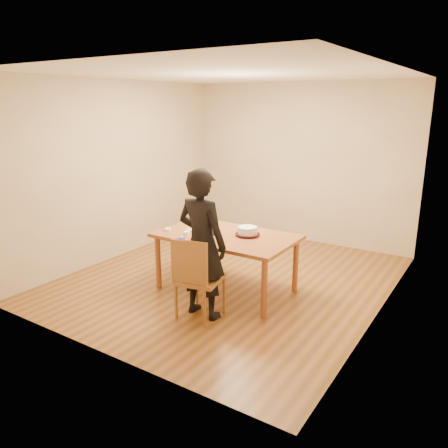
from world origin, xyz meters
The scene contains 16 objects.
room_shell centered at (0.00, 0.34, 1.35)m, with size 4.00×4.50×2.70m.
dining_table centered at (0.16, -0.33, 0.73)m, with size 1.73×1.02×0.04m, color brown.
dining_chair centered at (0.31, -1.11, 0.45)m, with size 0.46×0.46×0.04m, color brown.
cake_plate centered at (0.41, -0.23, 0.76)m, with size 0.31×0.31×0.02m, color #C20C36.
cake centered at (0.41, -0.23, 0.81)m, with size 0.25×0.25×0.08m, color white.
frosting_dome centered at (0.41, -0.23, 0.87)m, with size 0.24×0.24×0.03m, color white.
frosting_tub centered at (-0.06, -0.66, 0.79)m, with size 0.09×0.09×0.08m, color white.
frosting_lid centered at (-0.21, -0.77, 0.76)m, with size 0.10×0.10×0.01m, color #172D98.
frosting_dollop centered at (-0.21, -0.77, 0.77)m, with size 0.04×0.04×0.02m, color white.
ramekin_green centered at (-0.26, -0.60, 0.77)m, with size 0.07×0.07×0.04m, color white.
ramekin_yellow centered at (-0.30, -0.50, 0.77)m, with size 0.08×0.08×0.04m, color white.
ramekin_multi centered at (-0.55, -0.63, 0.77)m, with size 0.08×0.08×0.04m, color white.
candy_box_pink centered at (-0.53, -0.04, 0.76)m, with size 0.12×0.06×0.02m, color #EC3788.
candy_box_green centered at (-0.54, -0.04, 0.78)m, with size 0.14×0.07×0.02m, color green.
spatula centered at (0.10, -0.77, 0.76)m, with size 0.18×0.02×0.01m, color black.
person centered at (0.31, -1.06, 0.85)m, with size 0.62×0.41×1.70m, color black.
Camera 1 is at (3.00, -4.77, 2.35)m, focal length 35.00 mm.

